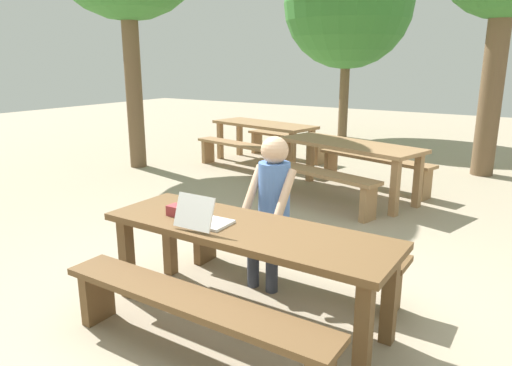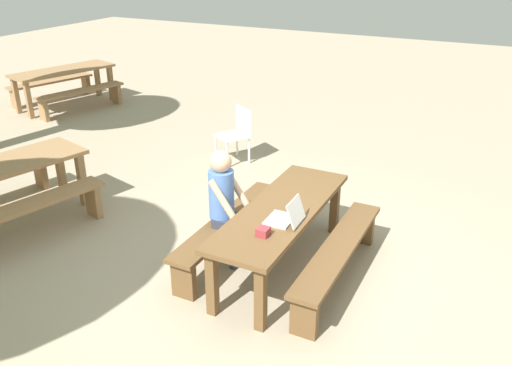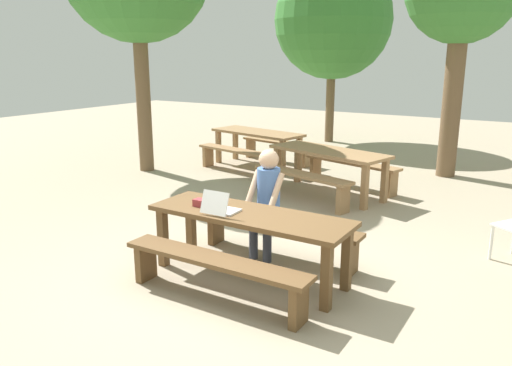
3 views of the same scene
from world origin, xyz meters
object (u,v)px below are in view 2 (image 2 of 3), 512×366
at_px(small_pouch, 263,232).
at_px(picnic_table_distant, 63,75).
at_px(laptop, 286,216).
at_px(person_seated, 225,199).
at_px(picnic_table_front, 282,217).
at_px(plastic_chair, 236,133).

height_order(small_pouch, picnic_table_distant, small_pouch).
height_order(laptop, person_seated, person_seated).
bearing_deg(picnic_table_front, picnic_table_distant, 61.41).
distance_m(picnic_table_front, person_seated, 0.60).
bearing_deg(plastic_chair, small_pouch, -25.14).
xyz_separation_m(picnic_table_front, picnic_table_distant, (3.49, 6.41, 0.05)).
bearing_deg(person_seated, picnic_table_front, -76.87).
xyz_separation_m(small_pouch, plastic_chair, (3.00, 1.91, -0.29)).
xyz_separation_m(person_seated, picnic_table_distant, (3.63, 5.84, -0.08)).
distance_m(person_seated, picnic_table_distant, 6.87).
distance_m(plastic_chair, picnic_table_distant, 4.70).
relative_size(laptop, person_seated, 0.27).
xyz_separation_m(picnic_table_front, laptop, (-0.25, -0.16, 0.16)).
relative_size(picnic_table_front, laptop, 6.47).
relative_size(laptop, small_pouch, 2.94).
distance_m(picnic_table_front, small_pouch, 0.60).
bearing_deg(laptop, picnic_table_front, -149.30).
distance_m(laptop, person_seated, 0.75).
distance_m(laptop, plastic_chair, 3.35).
relative_size(plastic_chair, picnic_table_distant, 0.39).
height_order(laptop, small_pouch, laptop).
height_order(picnic_table_front, picnic_table_distant, picnic_table_distant).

